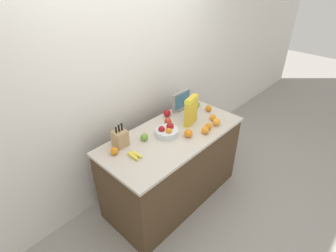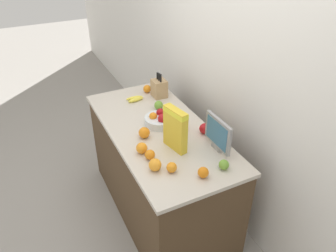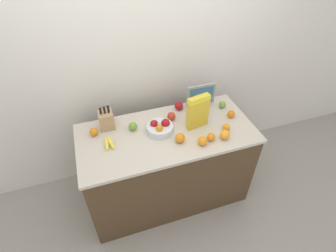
{
  "view_description": "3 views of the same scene",
  "coord_description": "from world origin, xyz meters",
  "px_view_note": "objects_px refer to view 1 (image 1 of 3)",
  "views": [
    {
      "loc": [
        -1.67,
        -1.5,
        2.42
      ],
      "look_at": [
        -0.08,
        -0.0,
        1.03
      ],
      "focal_mm": 28.0,
      "sensor_mm": 36.0,
      "label": 1
    },
    {
      "loc": [
        1.98,
        -0.89,
        2.3
      ],
      "look_at": [
        0.08,
        0.05,
        0.95
      ],
      "focal_mm": 35.0,
      "sensor_mm": 36.0,
      "label": 2
    },
    {
      "loc": [
        -0.54,
        -1.65,
        2.45
      ],
      "look_at": [
        0.02,
        0.02,
        0.94
      ],
      "focal_mm": 28.0,
      "sensor_mm": 36.0,
      "label": 3
    }
  ],
  "objects_px": {
    "orange_by_cereal": "(208,108)",
    "orange_back_center": "(208,126)",
    "apple_near_bananas": "(197,104)",
    "orange_mid_right": "(114,151)",
    "small_monitor": "(181,101)",
    "orange_front_left": "(216,122)",
    "apple_rear": "(144,137)",
    "orange_mid_left": "(188,133)",
    "orange_front_center": "(213,117)",
    "apple_by_knife_block": "(168,122)",
    "fruit_bowl": "(167,131)",
    "cereal_box": "(191,110)",
    "knife_block": "(120,138)",
    "orange_near_bowl": "(205,130)",
    "apple_middle": "(167,113)",
    "banana_bunch": "(135,155)"
  },
  "relations": [
    {
      "from": "orange_front_left",
      "to": "apple_near_bananas",
      "type": "bearing_deg",
      "value": 65.08
    },
    {
      "from": "apple_rear",
      "to": "apple_middle",
      "type": "distance_m",
      "value": 0.52
    },
    {
      "from": "apple_by_knife_block",
      "to": "orange_mid_right",
      "type": "bearing_deg",
      "value": 179.38
    },
    {
      "from": "apple_middle",
      "to": "knife_block",
      "type": "bearing_deg",
      "value": -175.78
    },
    {
      "from": "fruit_bowl",
      "to": "orange_back_center",
      "type": "xyz_separation_m",
      "value": [
        0.38,
        -0.25,
        -0.01
      ]
    },
    {
      "from": "banana_bunch",
      "to": "orange_mid_left",
      "type": "xyz_separation_m",
      "value": [
        0.58,
        -0.15,
        0.03
      ]
    },
    {
      "from": "orange_front_left",
      "to": "apple_middle",
      "type": "bearing_deg",
      "value": 113.64
    },
    {
      "from": "apple_by_knife_block",
      "to": "orange_front_left",
      "type": "height_order",
      "value": "orange_front_left"
    },
    {
      "from": "apple_middle",
      "to": "orange_back_center",
      "type": "height_order",
      "value": "apple_middle"
    },
    {
      "from": "apple_middle",
      "to": "apple_rear",
      "type": "bearing_deg",
      "value": -162.35
    },
    {
      "from": "orange_back_center",
      "to": "orange_near_bowl",
      "type": "distance_m",
      "value": 0.09
    },
    {
      "from": "small_monitor",
      "to": "orange_front_left",
      "type": "distance_m",
      "value": 0.5
    },
    {
      "from": "orange_by_cereal",
      "to": "orange_front_left",
      "type": "distance_m",
      "value": 0.32
    },
    {
      "from": "orange_back_center",
      "to": "orange_front_left",
      "type": "height_order",
      "value": "orange_front_left"
    },
    {
      "from": "apple_near_bananas",
      "to": "apple_by_knife_block",
      "type": "height_order",
      "value": "apple_by_knife_block"
    },
    {
      "from": "small_monitor",
      "to": "apple_by_knife_block",
      "type": "xyz_separation_m",
      "value": [
        -0.34,
        -0.1,
        -0.09
      ]
    },
    {
      "from": "apple_near_bananas",
      "to": "orange_mid_right",
      "type": "relative_size",
      "value": 0.94
    },
    {
      "from": "apple_by_knife_block",
      "to": "apple_rear",
      "type": "distance_m",
      "value": 0.38
    },
    {
      "from": "orange_mid_right",
      "to": "orange_near_bowl",
      "type": "relative_size",
      "value": 0.92
    },
    {
      "from": "orange_mid_right",
      "to": "orange_front_center",
      "type": "xyz_separation_m",
      "value": [
        1.13,
        -0.31,
        -0.0
      ]
    },
    {
      "from": "banana_bunch",
      "to": "orange_back_center",
      "type": "distance_m",
      "value": 0.87
    },
    {
      "from": "apple_rear",
      "to": "orange_by_cereal",
      "type": "height_order",
      "value": "apple_rear"
    },
    {
      "from": "fruit_bowl",
      "to": "orange_front_left",
      "type": "bearing_deg",
      "value": -27.93
    },
    {
      "from": "orange_mid_left",
      "to": "orange_front_left",
      "type": "height_order",
      "value": "same"
    },
    {
      "from": "orange_near_bowl",
      "to": "orange_front_left",
      "type": "distance_m",
      "value": 0.21
    },
    {
      "from": "orange_front_left",
      "to": "fruit_bowl",
      "type": "bearing_deg",
      "value": 152.07
    },
    {
      "from": "apple_middle",
      "to": "orange_back_center",
      "type": "bearing_deg",
      "value": -78.07
    },
    {
      "from": "orange_by_cereal",
      "to": "orange_back_center",
      "type": "height_order",
      "value": "orange_by_cereal"
    },
    {
      "from": "knife_block",
      "to": "apple_rear",
      "type": "height_order",
      "value": "knife_block"
    },
    {
      "from": "orange_back_center",
      "to": "fruit_bowl",
      "type": "bearing_deg",
      "value": 146.76
    },
    {
      "from": "apple_near_bananas",
      "to": "orange_near_bowl",
      "type": "relative_size",
      "value": 0.86
    },
    {
      "from": "orange_front_center",
      "to": "orange_back_center",
      "type": "bearing_deg",
      "value": -158.25
    },
    {
      "from": "apple_by_knife_block",
      "to": "orange_near_bowl",
      "type": "height_order",
      "value": "orange_near_bowl"
    },
    {
      "from": "apple_near_bananas",
      "to": "apple_by_knife_block",
      "type": "relative_size",
      "value": 0.88
    },
    {
      "from": "apple_middle",
      "to": "orange_mid_right",
      "type": "bearing_deg",
      "value": -171.8
    },
    {
      "from": "cereal_box",
      "to": "orange_by_cereal",
      "type": "distance_m",
      "value": 0.38
    },
    {
      "from": "apple_middle",
      "to": "orange_front_left",
      "type": "bearing_deg",
      "value": -66.36
    },
    {
      "from": "apple_by_knife_block",
      "to": "orange_back_center",
      "type": "height_order",
      "value": "apple_by_knife_block"
    },
    {
      "from": "orange_by_cereal",
      "to": "knife_block",
      "type": "bearing_deg",
      "value": 169.03
    },
    {
      "from": "cereal_box",
      "to": "apple_by_knife_block",
      "type": "height_order",
      "value": "cereal_box"
    },
    {
      "from": "fruit_bowl",
      "to": "cereal_box",
      "type": "bearing_deg",
      "value": -6.5
    },
    {
      "from": "banana_bunch",
      "to": "orange_front_left",
      "type": "xyz_separation_m",
      "value": [
        0.96,
        -0.24,
        0.03
      ]
    },
    {
      "from": "apple_near_bananas",
      "to": "apple_middle",
      "type": "distance_m",
      "value": 0.43
    },
    {
      "from": "apple_rear",
      "to": "orange_front_left",
      "type": "bearing_deg",
      "value": -26.56
    },
    {
      "from": "orange_back_center",
      "to": "apple_middle",
      "type": "bearing_deg",
      "value": 101.93
    },
    {
      "from": "knife_block",
      "to": "banana_bunch",
      "type": "height_order",
      "value": "knife_block"
    },
    {
      "from": "fruit_bowl",
      "to": "orange_front_left",
      "type": "xyz_separation_m",
      "value": [
        0.5,
        -0.27,
        0.0
      ]
    },
    {
      "from": "small_monitor",
      "to": "cereal_box",
      "type": "xyz_separation_m",
      "value": [
        -0.15,
        -0.26,
        0.04
      ]
    },
    {
      "from": "orange_back_center",
      "to": "orange_front_left",
      "type": "distance_m",
      "value": 0.12
    },
    {
      "from": "knife_block",
      "to": "orange_back_center",
      "type": "height_order",
      "value": "knife_block"
    }
  ]
}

